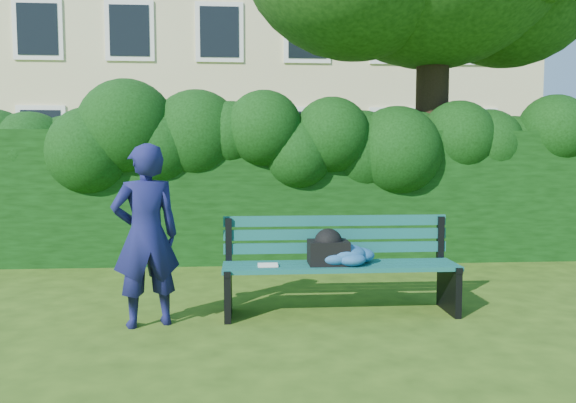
{
  "coord_description": "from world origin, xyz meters",
  "views": [
    {
      "loc": [
        -0.45,
        -5.68,
        1.47
      ],
      "look_at": [
        0.0,
        0.6,
        0.95
      ],
      "focal_mm": 35.0,
      "sensor_mm": 36.0,
      "label": 1
    }
  ],
  "objects": [
    {
      "name": "ground",
      "position": [
        0.0,
        0.0,
        0.0
      ],
      "size": [
        80.0,
        80.0,
        0.0
      ],
      "primitive_type": "plane",
      "color": "#2E4913",
      "rests_on": "ground"
    },
    {
      "name": "apartment_building",
      "position": [
        -0.0,
        13.99,
        6.0
      ],
      "size": [
        16.0,
        8.08,
        12.0
      ],
      "color": "beige",
      "rests_on": "ground"
    },
    {
      "name": "hedge",
      "position": [
        0.0,
        2.2,
        0.9
      ],
      "size": [
        10.0,
        1.0,
        1.8
      ],
      "color": "black",
      "rests_on": "ground"
    },
    {
      "name": "park_bench",
      "position": [
        0.39,
        -0.58,
        0.5
      ],
      "size": [
        2.17,
        0.57,
        0.89
      ],
      "rotation": [
        0.0,
        0.0,
        0.01
      ],
      "color": "#0F4D41",
      "rests_on": "ground"
    },
    {
      "name": "man_reading",
      "position": [
        -1.32,
        -0.85,
        0.79
      ],
      "size": [
        0.67,
        0.56,
        1.57
      ],
      "primitive_type": "imported",
      "rotation": [
        0.0,
        0.0,
        3.51
      ],
      "color": "#16184F",
      "rests_on": "ground"
    }
  ]
}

